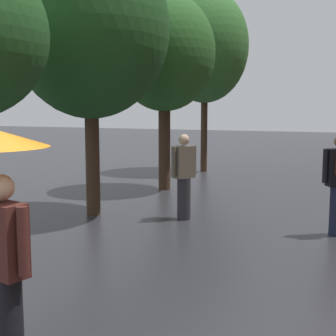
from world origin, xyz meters
TOP-DOWN VIEW (x-y plane):
  - street_tree_1 at (-2.87, 5.55)m, footprint 3.11×3.11m
  - street_tree_2 at (-2.67, 8.85)m, footprint 2.63×2.63m
  - street_tree_3 at (-2.81, 12.63)m, footprint 2.87×2.87m
  - pedestrian_walking_midground at (-1.02, 5.86)m, footprint 0.44×0.52m

SIDE VIEW (x-z plane):
  - pedestrian_walking_midground at x=-1.02m, z-range 0.05..1.72m
  - street_tree_2 at x=-2.67m, z-range 1.00..6.08m
  - street_tree_1 at x=-2.87m, z-range 0.96..6.43m
  - street_tree_3 at x=-2.81m, z-range 1.14..7.15m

